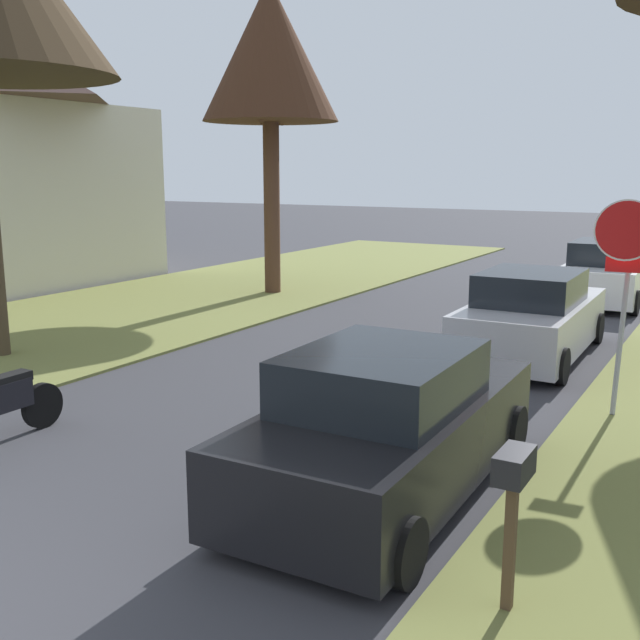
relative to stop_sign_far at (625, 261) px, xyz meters
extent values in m
cylinder|color=#9EA0A5|center=(0.00, 0.21, -1.00)|extent=(0.07, 0.52, 2.22)
cylinder|color=white|center=(0.00, -0.09, 0.41)|extent=(0.82, 0.25, 0.79)
cylinder|color=red|center=(0.00, -0.08, 0.41)|extent=(0.77, 0.25, 0.75)
cube|color=red|center=(0.00, 0.01, -0.05)|extent=(0.48, 0.11, 0.20)
cylinder|color=#513424|center=(-9.83, 6.34, 0.15)|extent=(0.43, 0.43, 4.52)
cone|color=#412719|center=(-9.83, 6.34, 4.17)|extent=(3.57, 3.57, 3.52)
cylinder|color=#513424|center=(-9.90, 6.93, 2.98)|extent=(1.34, 0.33, 1.27)
cylinder|color=#513424|center=(-10.10, 5.78, 2.87)|extent=(1.30, 0.75, 1.07)
cylinder|color=#513424|center=(-9.54, 6.83, 3.04)|extent=(1.19, 0.82, 1.39)
cube|color=black|center=(-1.65, -3.70, -1.57)|extent=(1.89, 4.43, 0.85)
cube|color=black|center=(-1.65, -3.92, -0.86)|extent=(1.63, 2.05, 0.56)
cylinder|color=black|center=(-2.55, -2.06, -1.86)|extent=(0.21, 0.60, 0.60)
cylinder|color=black|center=(-0.81, -2.03, -1.86)|extent=(0.21, 0.60, 0.60)
cylinder|color=black|center=(-2.49, -5.36, -1.86)|extent=(0.21, 0.60, 0.60)
cylinder|color=black|center=(-0.75, -5.33, -1.86)|extent=(0.21, 0.60, 0.60)
cube|color=#BCBCC1|center=(-1.90, 2.90, -1.57)|extent=(1.89, 4.43, 0.85)
cube|color=black|center=(-1.89, 2.68, -0.86)|extent=(1.63, 2.05, 0.56)
cylinder|color=black|center=(-2.79, 4.54, -1.86)|extent=(0.21, 0.60, 0.60)
cylinder|color=black|center=(-1.05, 4.57, -1.86)|extent=(0.21, 0.60, 0.60)
cylinder|color=black|center=(-2.74, 1.24, -1.86)|extent=(0.21, 0.60, 0.60)
cylinder|color=black|center=(-1.00, 1.27, -1.86)|extent=(0.21, 0.60, 0.60)
cube|color=white|center=(-1.73, 9.58, -1.57)|extent=(1.89, 4.43, 0.85)
cube|color=black|center=(-1.72, 9.36, -0.86)|extent=(1.63, 2.05, 0.56)
cylinder|color=black|center=(-2.62, 11.22, -1.86)|extent=(0.21, 0.60, 0.60)
cylinder|color=black|center=(-2.57, 7.92, -1.86)|extent=(0.21, 0.60, 0.60)
cylinder|color=black|center=(-0.83, 7.95, -1.86)|extent=(0.21, 0.60, 0.60)
cylinder|color=black|center=(-6.43, -4.20, -1.86)|extent=(0.11, 0.60, 0.60)
cube|color=black|center=(-6.42, -4.68, -1.38)|extent=(0.23, 0.56, 0.12)
cube|color=brown|center=(0.09, -5.30, -1.58)|extent=(0.08, 0.08, 1.05)
cube|color=black|center=(0.09, -5.30, -0.95)|extent=(0.22, 0.44, 0.22)
camera|label=1|loc=(1.46, -10.50, 1.19)|focal=42.05mm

